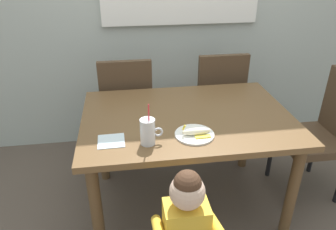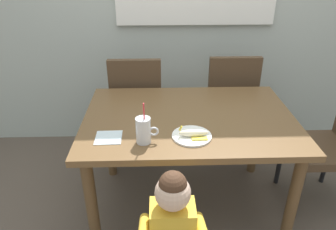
% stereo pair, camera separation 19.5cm
% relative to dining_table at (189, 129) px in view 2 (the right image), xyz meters
% --- Properties ---
extents(ground_plane, '(24.00, 24.00, 0.00)m').
position_rel_dining_table_xyz_m(ground_plane, '(0.00, 0.00, -0.66)').
color(ground_plane, brown).
extents(dining_table, '(1.36, 0.95, 0.76)m').
position_rel_dining_table_xyz_m(dining_table, '(0.00, 0.00, 0.00)').
color(dining_table, brown).
rests_on(dining_table, ground).
extents(dining_chair_left, '(0.44, 0.44, 0.96)m').
position_rel_dining_table_xyz_m(dining_chair_left, '(-0.38, 0.67, -0.11)').
color(dining_chair_left, '#4C3826').
rests_on(dining_chair_left, ground).
extents(dining_chair_right, '(0.44, 0.44, 0.96)m').
position_rel_dining_table_xyz_m(dining_chair_right, '(0.42, 0.71, -0.11)').
color(dining_chair_right, '#4C3826').
rests_on(dining_chair_right, ground).
extents(dining_chair_far, '(0.44, 0.44, 0.96)m').
position_rel_dining_table_xyz_m(dining_chair_far, '(1.04, 0.04, -0.11)').
color(dining_chair_far, '#4C3826').
rests_on(dining_chair_far, ground).
extents(toddler_standing, '(0.33, 0.24, 0.84)m').
position_rel_dining_table_xyz_m(toddler_standing, '(-0.14, -0.69, -0.13)').
color(toddler_standing, '#3F4760').
rests_on(toddler_standing, ground).
extents(milk_cup, '(0.13, 0.08, 0.25)m').
position_rel_dining_table_xyz_m(milk_cup, '(-0.28, -0.30, 0.17)').
color(milk_cup, silver).
rests_on(milk_cup, dining_table).
extents(snack_plate, '(0.23, 0.23, 0.01)m').
position_rel_dining_table_xyz_m(snack_plate, '(-0.01, -0.26, 0.11)').
color(snack_plate, white).
rests_on(snack_plate, dining_table).
extents(peeled_banana, '(0.17, 0.11, 0.07)m').
position_rel_dining_table_xyz_m(peeled_banana, '(0.00, -0.27, 0.13)').
color(peeled_banana, '#F4EAC6').
rests_on(peeled_banana, snack_plate).
extents(paper_napkin, '(0.15, 0.15, 0.00)m').
position_rel_dining_table_xyz_m(paper_napkin, '(-0.49, -0.25, 0.10)').
color(paper_napkin, silver).
rests_on(paper_napkin, dining_table).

